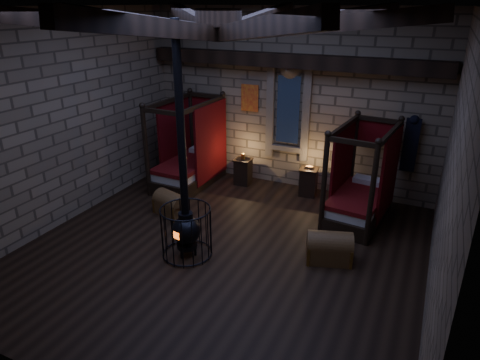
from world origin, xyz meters
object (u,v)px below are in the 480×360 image
at_px(stove, 186,226).
at_px(bed_right, 360,197).
at_px(bed_left, 190,164).
at_px(trunk_left, 171,204).
at_px(trunk_right, 329,248).

bearing_deg(stove, bed_right, 59.92).
distance_m(bed_left, bed_right, 4.21).
height_order(bed_right, stove, stove).
bearing_deg(stove, trunk_left, 145.96).
relative_size(bed_left, trunk_left, 2.60).
relative_size(trunk_left, stove, 0.20).
height_order(trunk_left, stove, stove).
height_order(bed_right, trunk_right, bed_right).
xyz_separation_m(bed_right, stove, (-2.53, -2.76, 0.09)).
bearing_deg(bed_right, trunk_right, -88.86).
bearing_deg(trunk_left, bed_left, 124.32).
distance_m(bed_left, stove, 3.34).
bearing_deg(bed_left, trunk_right, -24.50).
xyz_separation_m(bed_left, stove, (1.68, -2.89, 0.06)).
distance_m(trunk_left, trunk_right, 3.56).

